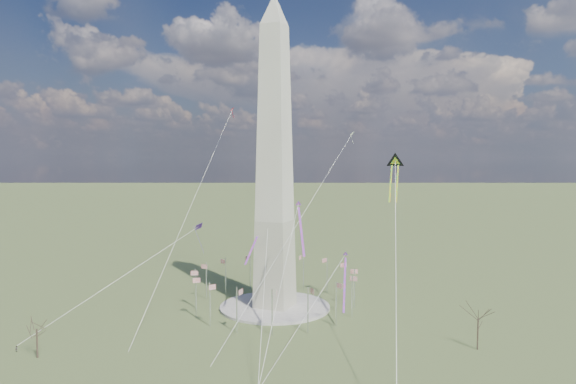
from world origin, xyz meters
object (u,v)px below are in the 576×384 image
at_px(washington_monument, 275,161).
at_px(person_west, 17,349).
at_px(tree_near, 478,317).
at_px(kite_delta_black, 395,164).

xyz_separation_m(washington_monument, person_west, (-44.80, -59.96, -47.16)).
distance_m(tree_near, person_west, 117.61).
bearing_deg(person_west, kite_delta_black, -130.48).
bearing_deg(tree_near, person_west, -156.54).
relative_size(tree_near, person_west, 7.42).
xyz_separation_m(person_west, kite_delta_black, (82.38, 65.14, 46.27)).
bearing_deg(tree_near, kite_delta_black, 143.93).
bearing_deg(person_west, washington_monument, -115.57).
bearing_deg(kite_delta_black, tree_near, 135.06).
xyz_separation_m(washington_monument, tree_near, (62.86, -13.23, -39.58)).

